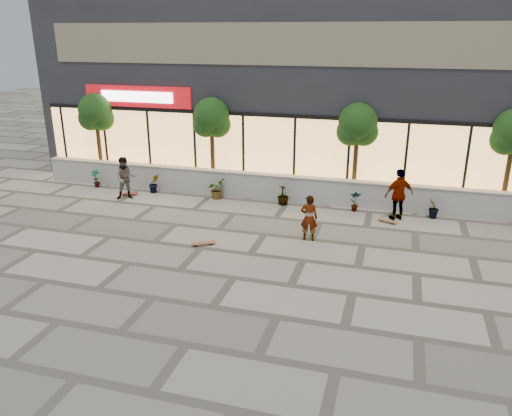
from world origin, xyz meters
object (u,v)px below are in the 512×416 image
(tree_mideast, at_px, (358,127))
(skater_center, at_px, (309,218))
(skater_right_near, at_px, (399,195))
(skateboard_center, at_px, (203,243))
(tree_west, at_px, (96,114))
(tree_midwest, at_px, (212,120))
(skateboard_left, at_px, (129,194))
(skateboard_right_near, at_px, (387,221))
(skater_left, at_px, (125,178))

(tree_mideast, relative_size, skater_center, 2.54)
(skater_right_near, distance_m, skateboard_center, 7.26)
(tree_west, height_order, tree_midwest, same)
(tree_west, xyz_separation_m, skater_right_near, (13.26, -1.71, -2.04))
(tree_mideast, xyz_separation_m, skater_center, (-0.99, -4.48, -2.22))
(tree_midwest, xyz_separation_m, tree_mideast, (6.00, 0.00, 0.00))
(tree_midwest, distance_m, skateboard_left, 4.62)
(skateboard_left, distance_m, skateboard_right_near, 10.50)
(tree_midwest, height_order, skater_left, tree_midwest)
(skater_center, xyz_separation_m, skateboard_right_near, (2.44, 2.32, -0.70))
(tree_mideast, height_order, skateboard_left, tree_mideast)
(tree_west, relative_size, tree_mideast, 1.00)
(tree_west, xyz_separation_m, tree_midwest, (5.50, 0.00, 0.00))
(skater_right_near, bearing_deg, skateboard_center, 4.51)
(tree_west, height_order, skateboard_center, tree_west)
(skateboard_left, bearing_deg, skateboard_right_near, -18.19)
(tree_west, bearing_deg, tree_midwest, 0.00)
(tree_mideast, height_order, skater_right_near, tree_mideast)
(tree_mideast, bearing_deg, skateboard_center, -125.23)
(tree_midwest, relative_size, skateboard_right_near, 5.58)
(tree_mideast, bearing_deg, skateboard_left, -168.22)
(skater_right_near, height_order, skateboard_left, skater_right_near)
(tree_west, distance_m, skater_center, 11.63)
(tree_mideast, height_order, skater_left, tree_mideast)
(tree_west, relative_size, tree_midwest, 1.00)
(tree_midwest, distance_m, skater_right_near, 8.20)
(tree_mideast, bearing_deg, skateboard_right_near, -56.22)
(tree_mideast, distance_m, skateboard_left, 9.69)
(tree_midwest, xyz_separation_m, skateboard_right_near, (7.45, -2.16, -2.92))
(skater_center, height_order, skater_right_near, skater_right_near)
(tree_mideast, bearing_deg, skater_right_near, -44.18)
(skateboard_center, bearing_deg, tree_west, 110.46)
(tree_west, distance_m, skater_left, 4.07)
(tree_mideast, distance_m, skateboard_center, 7.74)
(skater_center, bearing_deg, tree_west, -28.01)
(tree_midwest, bearing_deg, skateboard_right_near, -16.18)
(tree_west, bearing_deg, skater_left, -41.55)
(skater_right_near, bearing_deg, skater_center, 14.58)
(skateboard_left, relative_size, skateboard_right_near, 1.03)
(tree_midwest, bearing_deg, tree_mideast, 0.00)
(tree_west, distance_m, tree_midwest, 5.50)
(skater_left, relative_size, skateboard_left, 2.40)
(skater_right_near, bearing_deg, tree_midwest, -43.05)
(skater_right_near, xyz_separation_m, skateboard_right_near, (-0.31, -0.45, -0.88))
(tree_mideast, relative_size, skateboard_center, 5.09)
(tree_midwest, bearing_deg, skater_right_near, -12.42)
(tree_west, bearing_deg, tree_mideast, 0.00)
(skateboard_left, bearing_deg, skater_right_near, -15.74)
(skateboard_left, xyz_separation_m, skateboard_right_near, (10.49, -0.27, -0.00))
(skateboard_center, distance_m, skateboard_left, 6.32)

